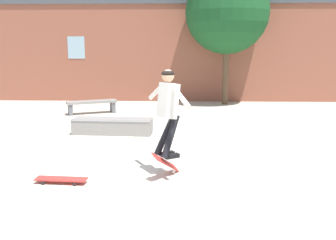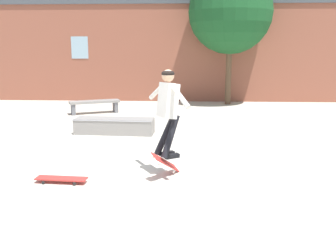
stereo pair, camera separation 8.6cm
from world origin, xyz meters
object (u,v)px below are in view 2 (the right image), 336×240
object	(u,v)px
tree_right	(230,12)
park_bench	(95,104)
skateboard_flipping	(166,163)
skate_ledge	(114,126)
skateboard_resting	(61,179)
skater	(168,105)

from	to	relation	value
tree_right	park_bench	xyz separation A→B (m)	(-4.77, -2.36, -3.22)
park_bench	skateboard_flipping	bearing A→B (deg)	-89.94
park_bench	skate_ledge	distance (m)	3.26
park_bench	skateboard_resting	distance (m)	6.73
skater	skateboard_resting	distance (m)	2.16
park_bench	skateboard_resting	xyz separation A→B (m)	(1.05, -6.64, -0.26)
skate_ledge	skateboard_flipping	size ratio (longest dim) A/B	2.77
skater	skateboard_resting	size ratio (longest dim) A/B	1.73
skateboard_resting	skateboard_flipping	bearing A→B (deg)	-164.04
skater	skateboard_flipping	xyz separation A→B (m)	(-0.04, -0.05, -1.00)
skater	park_bench	bearing A→B (deg)	82.68
park_bench	skate_ledge	size ratio (longest dim) A/B	0.82
tree_right	skateboard_flipping	bearing A→B (deg)	-103.03
tree_right	skater	xyz separation A→B (m)	(-1.96, -8.59, -2.29)
skateboard_flipping	park_bench	bearing A→B (deg)	53.03
skateboard_flipping	skateboard_resting	distance (m)	1.77
tree_right	skateboard_resting	xyz separation A→B (m)	(-3.72, -9.00, -3.47)
park_bench	tree_right	bearing A→B (deg)	2.61
skateboard_flipping	skater	bearing A→B (deg)	-10.84
tree_right	skateboard_flipping	size ratio (longest dim) A/B	6.88
skateboard_resting	tree_right	bearing A→B (deg)	-108.57
tree_right	skateboard_resting	distance (m)	10.34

